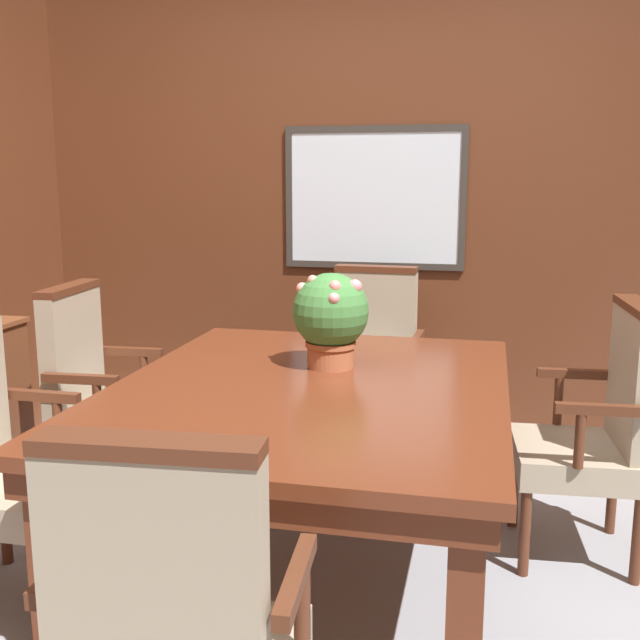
% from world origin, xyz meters
% --- Properties ---
extents(ground_plane, '(14.00, 14.00, 0.00)m').
position_xyz_m(ground_plane, '(0.00, 0.00, 0.00)').
color(ground_plane, '#93969E').
extents(wall_back, '(7.20, 0.08, 2.45)m').
position_xyz_m(wall_back, '(0.00, 1.82, 1.23)').
color(wall_back, '#5B2D19').
rests_on(wall_back, ground_plane).
extents(dining_table, '(1.35, 1.70, 0.74)m').
position_xyz_m(dining_table, '(0.05, 0.20, 0.65)').
color(dining_table, maroon).
rests_on(dining_table, ground_plane).
extents(chair_right_far, '(0.49, 0.53, 1.00)m').
position_xyz_m(chair_right_far, '(1.07, 0.61, 0.53)').
color(chair_right_far, '#562B19').
rests_on(chair_right_far, ground_plane).
extents(chair_head_far, '(0.53, 0.48, 1.00)m').
position_xyz_m(chair_head_far, '(0.07, 1.41, 0.53)').
color(chair_head_far, '#562B19').
rests_on(chair_head_far, ground_plane).
extents(chair_left_far, '(0.48, 0.53, 1.00)m').
position_xyz_m(chair_left_far, '(-0.98, 0.56, 0.53)').
color(chair_left_far, '#562B19').
rests_on(chair_left_far, ground_plane).
extents(potted_plant, '(0.29, 0.29, 0.36)m').
position_xyz_m(potted_plant, '(0.07, 0.45, 0.93)').
color(potted_plant, '#B2603D').
rests_on(potted_plant, dining_table).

